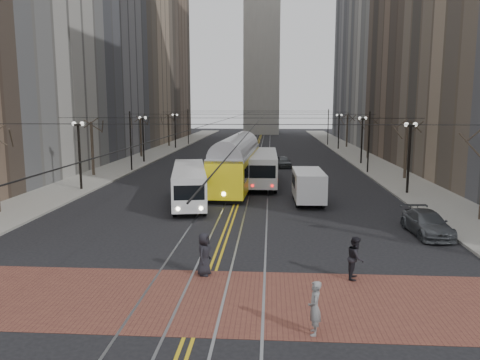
# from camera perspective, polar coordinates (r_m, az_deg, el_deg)

# --- Properties ---
(ground) EXTENTS (260.00, 260.00, 0.00)m
(ground) POSITION_cam_1_polar(r_m,az_deg,el_deg) (21.88, -3.05, -10.13)
(ground) COLOR black
(ground) RESTS_ON ground
(sidewalk_left) EXTENTS (5.00, 140.00, 0.15)m
(sidewalk_left) POSITION_cam_1_polar(r_m,az_deg,el_deg) (68.19, -11.13, 2.87)
(sidewalk_left) COLOR gray
(sidewalk_left) RESTS_ON ground
(sidewalk_right) EXTENTS (5.00, 140.00, 0.15)m
(sidewalk_right) POSITION_cam_1_polar(r_m,az_deg,el_deg) (67.08, 14.51, 2.65)
(sidewalk_right) COLOR gray
(sidewalk_right) RESTS_ON ground
(crosswalk_band) EXTENTS (25.00, 6.00, 0.01)m
(crosswalk_band) POSITION_cam_1_polar(r_m,az_deg,el_deg) (18.18, -4.59, -14.23)
(crosswalk_band) COLOR brown
(crosswalk_band) RESTS_ON ground
(streetcar_rails) EXTENTS (4.80, 130.00, 0.02)m
(streetcar_rails) POSITION_cam_1_polar(r_m,az_deg,el_deg) (65.96, 1.59, 2.77)
(streetcar_rails) COLOR gray
(streetcar_rails) RESTS_ON ground
(centre_lines) EXTENTS (0.42, 130.00, 0.01)m
(centre_lines) POSITION_cam_1_polar(r_m,az_deg,el_deg) (65.96, 1.59, 2.77)
(centre_lines) COLOR gold
(centre_lines) RESTS_ON ground
(building_left_mid) EXTENTS (16.00, 20.00, 34.00)m
(building_left_mid) POSITION_cam_1_polar(r_m,az_deg,el_deg) (72.84, -19.68, 16.26)
(building_left_mid) COLOR slate
(building_left_mid) RESTS_ON ground
(building_left_midfar) EXTENTS (20.00, 20.00, 52.00)m
(building_left_midfar) POSITION_cam_1_polar(r_m,az_deg,el_deg) (93.49, -16.04, 20.29)
(building_left_midfar) COLOR gray
(building_left_midfar) RESTS_ON ground
(building_left_far) EXTENTS (16.00, 20.00, 40.00)m
(building_left_far) POSITION_cam_1_polar(r_m,az_deg,el_deg) (110.89, -11.29, 15.49)
(building_left_far) COLOR brown
(building_left_far) RESTS_ON ground
(building_right_mid) EXTENTS (16.00, 20.00, 34.00)m
(building_right_mid) POSITION_cam_1_polar(r_m,az_deg,el_deg) (71.07, 23.61, 16.23)
(building_right_mid) COLOR brown
(building_right_mid) RESTS_ON ground
(building_right_far) EXTENTS (16.00, 20.00, 40.00)m
(building_right_far) POSITION_cam_1_polar(r_m,az_deg,el_deg) (109.73, 16.46, 15.37)
(building_right_far) COLOR slate
(building_right_far) RESTS_ON ground
(lamp_posts) EXTENTS (27.60, 57.20, 5.60)m
(lamp_posts) POSITION_cam_1_polar(r_m,az_deg,el_deg) (49.53, 0.87, 3.95)
(lamp_posts) COLOR black
(lamp_posts) RESTS_ON ground
(street_trees) EXTENTS (31.68, 53.28, 5.60)m
(street_trees) POSITION_cam_1_polar(r_m,az_deg,el_deg) (56.00, 1.21, 4.53)
(street_trees) COLOR #382D23
(street_trees) RESTS_ON ground
(trolley_wires) EXTENTS (25.96, 120.00, 6.60)m
(trolley_wires) POSITION_cam_1_polar(r_m,az_deg,el_deg) (55.52, 1.19, 5.50)
(trolley_wires) COLOR black
(trolley_wires) RESTS_ON ground
(transit_bus) EXTENTS (4.09, 11.04, 2.70)m
(transit_bus) POSITION_cam_1_polar(r_m,az_deg,el_deg) (34.80, -6.21, -0.67)
(transit_bus) COLOR silver
(transit_bus) RESTS_ON ground
(streetcar) EXTENTS (3.51, 15.24, 3.57)m
(streetcar) POSITION_cam_1_polar(r_m,az_deg,el_deg) (41.02, -0.45, 1.46)
(streetcar) COLOR yellow
(streetcar) RESTS_ON ground
(rear_bus) EXTENTS (2.57, 11.34, 2.95)m
(rear_bus) POSITION_cam_1_polar(r_m,az_deg,el_deg) (43.07, 2.81, 1.40)
(rear_bus) COLOR silver
(rear_bus) RESTS_ON ground
(cargo_van) EXTENTS (2.22, 5.53, 2.43)m
(cargo_van) POSITION_cam_1_polar(r_m,az_deg,el_deg) (35.07, 8.33, -0.86)
(cargo_van) COLOR silver
(cargo_van) RESTS_ON ground
(sedan_grey) EXTENTS (2.13, 4.07, 1.32)m
(sedan_grey) POSITION_cam_1_polar(r_m,az_deg,el_deg) (55.56, 5.30, 2.24)
(sedan_grey) COLOR #44494D
(sedan_grey) RESTS_ON ground
(sedan_parked) EXTENTS (2.13, 4.69, 1.33)m
(sedan_parked) POSITION_cam_1_polar(r_m,az_deg,el_deg) (28.34, 21.84, -4.92)
(sedan_parked) COLOR #45494E
(sedan_parked) RESTS_ON ground
(pedestrian_a) EXTENTS (0.77, 1.01, 1.85)m
(pedestrian_a) POSITION_cam_1_polar(r_m,az_deg,el_deg) (20.21, -4.41, -8.99)
(pedestrian_a) COLOR black
(pedestrian_a) RESTS_ON crosswalk_band
(pedestrian_b) EXTENTS (0.46, 0.66, 1.75)m
(pedestrian_b) POSITION_cam_1_polar(r_m,az_deg,el_deg) (15.43, 9.08, -15.14)
(pedestrian_b) COLOR gray
(pedestrian_b) RESTS_ON crosswalk_band
(pedestrian_c) EXTENTS (0.88, 1.02, 1.80)m
(pedestrian_c) POSITION_cam_1_polar(r_m,az_deg,el_deg) (20.34, 13.91, -9.19)
(pedestrian_c) COLOR black
(pedestrian_c) RESTS_ON crosswalk_band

